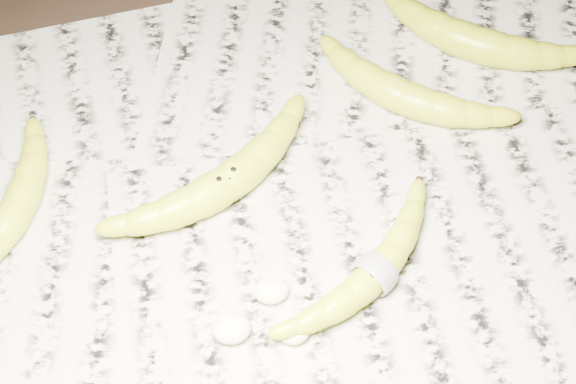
{
  "coord_description": "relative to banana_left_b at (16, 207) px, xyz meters",
  "views": [
    {
      "loc": [
        -0.09,
        -0.42,
        0.67
      ],
      "look_at": [
        -0.02,
        -0.01,
        0.05
      ],
      "focal_mm": 50.0,
      "sensor_mm": 36.0,
      "label": 1
    }
  ],
  "objects": [
    {
      "name": "ground",
      "position": [
        0.28,
        -0.03,
        -0.03
      ],
      "size": [
        3.0,
        3.0,
        0.0
      ],
      "primitive_type": "plane",
      "color": "black",
      "rests_on": "ground"
    },
    {
      "name": "newspaper_patch",
      "position": [
        0.24,
        -0.03,
        -0.02
      ],
      "size": [
        0.9,
        0.7,
        0.01
      ],
      "primitive_type": "cube",
      "color": "#ADA995",
      "rests_on": "ground"
    },
    {
      "name": "banana_left_b",
      "position": [
        0.0,
        0.0,
        0.0
      ],
      "size": [
        0.12,
        0.19,
        0.03
      ],
      "primitive_type": null,
      "rotation": [
        0.0,
        0.0,
        1.16
      ],
      "color": "#B1BF17",
      "rests_on": "newspaper_patch"
    },
    {
      "name": "banana_center",
      "position": [
        0.2,
        -0.0,
        0.0
      ],
      "size": [
        0.22,
        0.17,
        0.04
      ],
      "primitive_type": null,
      "rotation": [
        0.0,
        0.0,
        0.54
      ],
      "color": "#B1BF17",
      "rests_on": "newspaper_patch"
    },
    {
      "name": "banana_taped",
      "position": [
        0.33,
        -0.12,
        -0.0
      ],
      "size": [
        0.18,
        0.16,
        0.03
      ],
      "primitive_type": null,
      "rotation": [
        0.0,
        0.0,
        0.68
      ],
      "color": "#B1BF17",
      "rests_on": "newspaper_patch"
    },
    {
      "name": "banana_upper_a",
      "position": [
        0.4,
        0.08,
        0.0
      ],
      "size": [
        0.19,
        0.17,
        0.04
      ],
      "primitive_type": null,
      "rotation": [
        0.0,
        0.0,
        -0.68
      ],
      "color": "#B1BF17",
      "rests_on": "newspaper_patch"
    },
    {
      "name": "banana_upper_b",
      "position": [
        0.5,
        0.14,
        0.0
      ],
      "size": [
        0.2,
        0.17,
        0.04
      ],
      "primitive_type": null,
      "rotation": [
        0.0,
        0.0,
        -0.59
      ],
      "color": "#B1BF17",
      "rests_on": "newspaper_patch"
    },
    {
      "name": "measuring_tape",
      "position": [
        0.33,
        -0.12,
        -0.0
      ],
      "size": [
        0.03,
        0.03,
        0.04
      ],
      "primitive_type": "torus",
      "rotation": [
        0.0,
        1.57,
        0.68
      ],
      "color": "white",
      "rests_on": "newspaper_patch"
    },
    {
      "name": "flesh_chunk_a",
      "position": [
        0.19,
        -0.15,
        -0.01
      ],
      "size": [
        0.03,
        0.03,
        0.02
      ],
      "primitive_type": "ellipsoid",
      "color": "beige",
      "rests_on": "newspaper_patch"
    },
    {
      "name": "flesh_chunk_b",
      "position": [
        0.24,
        -0.17,
        -0.01
      ],
      "size": [
        0.03,
        0.02,
        0.02
      ],
      "primitive_type": "ellipsoid",
      "color": "beige",
      "rests_on": "newspaper_patch"
    },
    {
      "name": "flesh_chunk_c",
      "position": [
        0.23,
        -0.12,
        -0.01
      ],
      "size": [
        0.03,
        0.03,
        0.02
      ],
      "primitive_type": "ellipsoid",
      "color": "beige",
      "rests_on": "newspaper_patch"
    }
  ]
}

